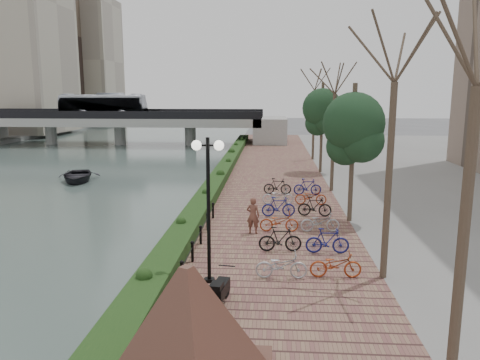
# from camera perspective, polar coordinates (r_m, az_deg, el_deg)

# --- Properties ---
(ground) EXTENTS (220.00, 220.00, 0.00)m
(ground) POSITION_cam_1_polar(r_m,az_deg,el_deg) (15.22, -13.13, -15.27)
(ground) COLOR #59595B
(ground) RESTS_ON ground
(river_water) EXTENTS (30.00, 130.00, 0.02)m
(river_water) POSITION_cam_1_polar(r_m,az_deg,el_deg) (43.14, -22.62, 1.07)
(river_water) COLOR #495C57
(river_water) RESTS_ON ground
(promenade) EXTENTS (8.00, 75.00, 0.50)m
(promenade) POSITION_cam_1_polar(r_m,az_deg,el_deg) (31.20, 3.41, -1.07)
(promenade) COLOR brown
(promenade) RESTS_ON ground
(hedge) EXTENTS (1.10, 56.00, 0.60)m
(hedge) POSITION_cam_1_polar(r_m,az_deg,el_deg) (33.75, -2.32, 0.79)
(hedge) COLOR #183814
(hedge) RESTS_ON promenade
(chain_fence) EXTENTS (0.10, 14.10, 0.70)m
(chain_fence) POSITION_cam_1_polar(r_m,az_deg,el_deg) (16.35, -6.42, -9.93)
(chain_fence) COLOR black
(chain_fence) RESTS_ON promenade
(granite_monument) EXTENTS (4.71, 4.71, 2.78)m
(granite_monument) POSITION_cam_1_polar(r_m,az_deg,el_deg) (9.79, -6.39, -17.94)
(granite_monument) COLOR #49261F
(granite_monument) RESTS_ON promenade
(lamppost) EXTENTS (1.02, 0.32, 4.71)m
(lamppost) POSITION_cam_1_polar(r_m,az_deg,el_deg) (14.69, -3.91, 0.15)
(lamppost) COLOR black
(lamppost) RESTS_ON promenade
(motorcycle) EXTENTS (0.74, 1.68, 1.01)m
(motorcycle) POSITION_cam_1_polar(r_m,az_deg,el_deg) (13.79, -2.36, -13.21)
(motorcycle) COLOR black
(motorcycle) RESTS_ON promenade
(pedestrian) EXTENTS (0.65, 0.50, 1.60)m
(pedestrian) POSITION_cam_1_polar(r_m,az_deg,el_deg) (20.41, 1.60, -4.34)
(pedestrian) COLOR brown
(pedestrian) RESTS_ON promenade
(bicycle_parking) EXTENTS (2.40, 14.69, 1.00)m
(bicycle_parking) POSITION_cam_1_polar(r_m,az_deg,el_deg) (21.98, 7.11, -4.21)
(bicycle_parking) COLOR #ABACB0
(bicycle_parking) RESTS_ON promenade
(street_trees) EXTENTS (3.20, 37.12, 6.80)m
(street_trees) POSITION_cam_1_polar(r_m,az_deg,el_deg) (26.17, 12.20, 4.06)
(street_trees) COLOR #3C2D23
(street_trees) RESTS_ON promenade
(bridge) EXTENTS (36.00, 10.77, 6.50)m
(bridge) POSITION_cam_1_polar(r_m,az_deg,el_deg) (61.37, -14.87, 7.31)
(bridge) COLOR gray
(bridge) RESTS_ON ground
(boat) EXTENTS (4.17, 5.01, 0.89)m
(boat) POSITION_cam_1_polar(r_m,az_deg,el_deg) (36.90, -19.25, 0.52)
(boat) COLOR #232227
(boat) RESTS_ON river_water
(far_buildings) EXTENTS (35.00, 38.00, 38.00)m
(far_buildings) POSITION_cam_1_polar(r_m,az_deg,el_deg) (91.83, -27.15, 15.49)
(far_buildings) COLOR #A39A88
(far_buildings) RESTS_ON far_bank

